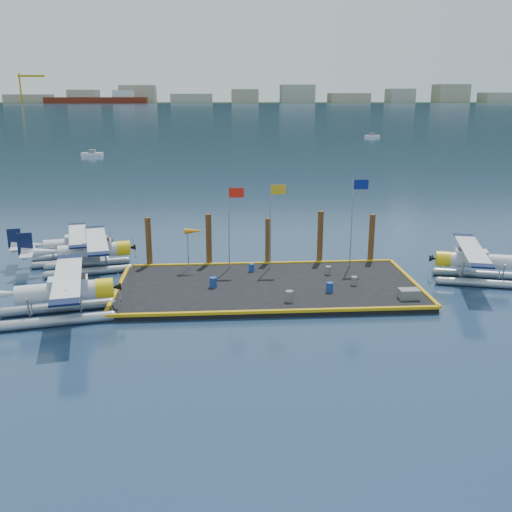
{
  "coord_description": "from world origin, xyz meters",
  "views": [
    {
      "loc": [
        -3.35,
        -36.45,
        12.79
      ],
      "look_at": [
        -0.66,
        2.0,
        1.85
      ],
      "focal_mm": 40.0,
      "sensor_mm": 36.0,
      "label": 1
    }
  ],
  "objects": [
    {
      "name": "seaplane_a",
      "position": [
        -12.51,
        -4.23,
        1.5
      ],
      "size": [
        8.94,
        9.74,
        3.45
      ],
      "rotation": [
        0.0,
        0.0,
        -1.37
      ],
      "color": "#979CA5",
      "rests_on": "ground"
    },
    {
      "name": "piling_2",
      "position": [
        0.5,
        5.4,
        1.9
      ],
      "size": [
        0.44,
        0.44,
        3.8
      ],
      "primitive_type": "cylinder",
      "color": "#472714",
      "rests_on": "ground"
    },
    {
      "name": "piling_0",
      "position": [
        -8.5,
        5.4,
        2.0
      ],
      "size": [
        0.44,
        0.44,
        4.0
      ],
      "primitive_type": "cylinder",
      "color": "#472714",
      "rests_on": "ground"
    },
    {
      "name": "drum_0",
      "position": [
        -3.69,
        -0.31,
        0.74
      ],
      "size": [
        0.48,
        0.48,
        0.67
      ],
      "primitive_type": "cylinder",
      "color": "navy",
      "rests_on": "dock"
    },
    {
      "name": "drum_1",
      "position": [
        3.88,
        -1.8,
        0.72
      ],
      "size": [
        0.45,
        0.45,
        0.64
      ],
      "primitive_type": "cylinder",
      "color": "navy",
      "rests_on": "dock"
    },
    {
      "name": "flagpole_yellow",
      "position": [
        0.7,
        3.8,
        4.51
      ],
      "size": [
        1.14,
        0.08,
        6.2
      ],
      "color": "gray",
      "rests_on": "dock"
    },
    {
      "name": "piling_1",
      "position": [
        -4.0,
        5.4,
        2.1
      ],
      "size": [
        0.44,
        0.44,
        4.2
      ],
      "primitive_type": "cylinder",
      "color": "#472714",
      "rests_on": "ground"
    },
    {
      "name": "drum_2",
      "position": [
        5.81,
        -0.52,
        0.69
      ],
      "size": [
        0.41,
        0.41,
        0.58
      ],
      "primitive_type": "cylinder",
      "color": "slate",
      "rests_on": "dock"
    },
    {
      "name": "flagpole_red",
      "position": [
        -2.29,
        3.8,
        4.4
      ],
      "size": [
        1.14,
        0.08,
        6.0
      ],
      "color": "gray",
      "rests_on": "dock"
    },
    {
      "name": "piling_3",
      "position": [
        4.5,
        5.4,
        2.15
      ],
      "size": [
        0.44,
        0.44,
        4.3
      ],
      "primitive_type": "cylinder",
      "color": "#472714",
      "rests_on": "ground"
    },
    {
      "name": "dock",
      "position": [
        0.0,
        0.0,
        0.2
      ],
      "size": [
        20.0,
        10.0,
        0.4
      ],
      "primitive_type": "cube",
      "color": "black",
      "rests_on": "ground"
    },
    {
      "name": "drum_5",
      "position": [
        -0.91,
        3.05,
        0.68
      ],
      "size": [
        0.4,
        0.4,
        0.56
      ],
      "primitive_type": "cylinder",
      "color": "navy",
      "rests_on": "dock"
    },
    {
      "name": "windsock",
      "position": [
        -5.03,
        3.8,
        3.23
      ],
      "size": [
        1.4,
        0.44,
        3.12
      ],
      "color": "gray",
      "rests_on": "dock"
    },
    {
      "name": "seaplane_b",
      "position": [
        -12.71,
        5.3,
        1.42
      ],
      "size": [
        8.46,
        9.17,
        3.25
      ],
      "rotation": [
        0.0,
        0.0,
        -1.34
      ],
      "color": "#979CA5",
      "rests_on": "ground"
    },
    {
      "name": "ground",
      "position": [
        0.0,
        0.0,
        0.0
      ],
      "size": [
        4000.0,
        4000.0,
        0.0
      ],
      "primitive_type": "plane",
      "color": "navy",
      "rests_on": "ground"
    },
    {
      "name": "seaplane_c",
      "position": [
        -14.61,
        7.71,
        1.31
      ],
      "size": [
        7.85,
        8.5,
        3.01
      ],
      "rotation": [
        0.0,
        0.0,
        -1.33
      ],
      "color": "#979CA5",
      "rests_on": "ground"
    },
    {
      "name": "flagpole_blue",
      "position": [
        6.7,
        3.8,
        4.69
      ],
      "size": [
        1.14,
        0.08,
        6.5
      ],
      "color": "gray",
      "rests_on": "dock"
    },
    {
      "name": "drum_4",
      "position": [
        4.51,
        1.94,
        0.7
      ],
      "size": [
        0.42,
        0.42,
        0.6
      ],
      "primitive_type": "cylinder",
      "color": "slate",
      "rests_on": "dock"
    },
    {
      "name": "drum_3",
      "position": [
        1.03,
        -3.39,
        0.75
      ],
      "size": [
        0.49,
        0.49,
        0.69
      ],
      "primitive_type": "cylinder",
      "color": "slate",
      "rests_on": "dock"
    },
    {
      "name": "seaplane_d",
      "position": [
        14.75,
        0.69,
        1.41
      ],
      "size": [
        8.43,
        9.08,
        3.23
      ],
      "rotation": [
        0.0,
        0.0,
        1.3
      ],
      "color": "#979CA5",
      "rests_on": "ground"
    },
    {
      "name": "far_backdrop",
      "position": [
        239.91,
        1737.52,
        9.45
      ],
      "size": [
        3050.0,
        2050.0,
        810.0
      ],
      "color": "black",
      "rests_on": "ground"
    },
    {
      "name": "dock_bumpers",
      "position": [
        0.0,
        0.0,
        0.49
      ],
      "size": [
        20.25,
        10.25,
        0.18
      ],
      "primitive_type": null,
      "color": "#C5920B",
      "rests_on": "dock"
    },
    {
      "name": "piling_4",
      "position": [
        8.5,
        5.4,
        2.0
      ],
      "size": [
        0.44,
        0.44,
        4.0
      ],
      "primitive_type": "cylinder",
      "color": "#472714",
      "rests_on": "ground"
    },
    {
      "name": "crate",
      "position": [
        8.61,
        -3.38,
        0.71
      ],
      "size": [
        1.24,
        0.82,
        0.62
      ],
      "primitive_type": "cube",
      "color": "slate",
      "rests_on": "dock"
    }
  ]
}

